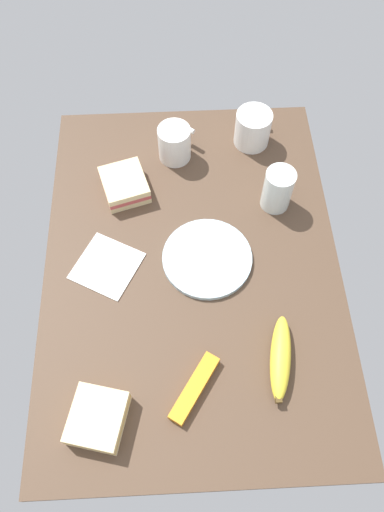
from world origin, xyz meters
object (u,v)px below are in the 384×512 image
object	(u,v)px
coffee_mug_milky	(253,128)
sandwich_main	(98,418)
plate_of_food	(207,258)
banana	(280,358)
sandwich_side	(125,185)
glass_of_milk	(277,191)
paper_napkin	(107,267)
snack_bar	(194,388)
coffee_mug_black	(175,143)

from	to	relation	value
coffee_mug_milky	sandwich_main	distance (cm)	74.92
plate_of_food	banana	size ratio (longest dim) A/B	1.12
coffee_mug_milky	sandwich_side	world-z (taller)	coffee_mug_milky
plate_of_food	coffee_mug_milky	bearing A→B (deg)	158.47
glass_of_milk	paper_napkin	bearing A→B (deg)	-68.45
coffee_mug_milky	sandwich_side	bearing A→B (deg)	-66.02
sandwich_side	paper_napkin	world-z (taller)	sandwich_side
snack_bar	paper_napkin	distance (cm)	32.23
glass_of_milk	paper_napkin	world-z (taller)	glass_of_milk
coffee_mug_milky	sandwich_side	size ratio (longest dim) A/B	0.85
plate_of_food	snack_bar	world-z (taller)	snack_bar
coffee_mug_milky	banana	distance (cm)	56.53
glass_of_milk	snack_bar	world-z (taller)	glass_of_milk
sandwich_side	plate_of_food	bearing A→B (deg)	42.98
paper_napkin	plate_of_food	bearing A→B (deg)	92.59
banana	sandwich_main	bearing A→B (deg)	-74.42
sandwich_side	snack_bar	distance (cm)	49.39
sandwich_main	glass_of_milk	xyz separation A→B (cm)	(-47.00, 38.57, 2.40)
coffee_mug_milky	coffee_mug_black	bearing A→B (deg)	-78.68
glass_of_milk	banana	xyz separation A→B (cm)	(37.34, -3.91, -2.63)
glass_of_milk	banana	world-z (taller)	glass_of_milk
coffee_mug_milky	glass_of_milk	distance (cm)	19.44
coffee_mug_black	snack_bar	world-z (taller)	coffee_mug_black
paper_napkin	coffee_mug_black	bearing A→B (deg)	152.68
coffee_mug_black	sandwich_side	xyz separation A→B (cm)	(10.05, -12.02, -2.45)
snack_bar	sandwich_side	bearing A→B (deg)	-130.10
coffee_mug_black	snack_bar	distance (cm)	57.56
snack_bar	glass_of_milk	bearing A→B (deg)	-172.71
banana	snack_bar	world-z (taller)	banana
plate_of_food	coffee_mug_black	distance (cm)	30.35
banana	sandwich_side	bearing A→B (deg)	-144.14
plate_of_food	coffee_mug_black	xyz separation A→B (cm)	(-29.46, -6.07, 4.05)
plate_of_food	banana	bearing A→B (deg)	28.70
glass_of_milk	snack_bar	size ratio (longest dim) A/B	0.74
sandwich_side	glass_of_milk	distance (cm)	35.16
glass_of_milk	sandwich_side	bearing A→B (deg)	-98.59
sandwich_side	snack_bar	size ratio (longest dim) A/B	0.92
banana	glass_of_milk	bearing A→B (deg)	174.02
coffee_mug_black	sandwich_main	xyz separation A→B (cm)	(62.29, -15.91, -2.45)
coffee_mug_black	banana	distance (cm)	55.92
coffee_mug_milky	sandwich_main	world-z (taller)	coffee_mug_milky
coffee_mug_milky	banana	bearing A→B (deg)	-0.47
snack_bar	coffee_mug_black	bearing A→B (deg)	-144.58
sandwich_side	coffee_mug_milky	bearing A→B (deg)	113.98
sandwich_side	snack_bar	world-z (taller)	sandwich_side
banana	paper_napkin	bearing A→B (deg)	-122.74
glass_of_milk	coffee_mug_black	bearing A→B (deg)	-124.00
glass_of_milk	snack_bar	xyz separation A→B (cm)	(42.13, -20.76, -3.60)
sandwich_main	snack_bar	bearing A→B (deg)	105.30
sandwich_main	glass_of_milk	bearing A→B (deg)	140.63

